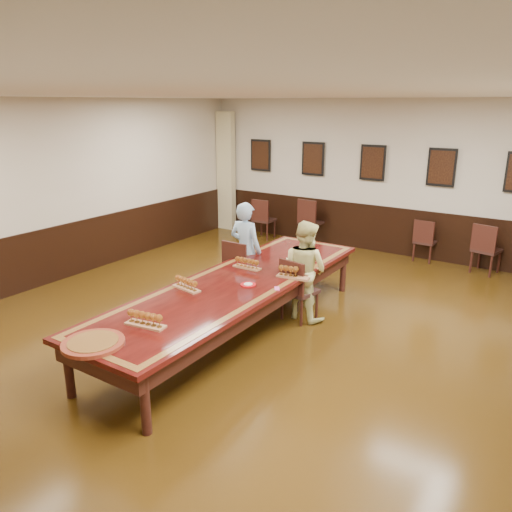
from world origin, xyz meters
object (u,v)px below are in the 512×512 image
Objects in this scene: person_man at (246,250)px; spare_chair_c at (426,240)px; spare_chair_b at (312,221)px; chair_man at (242,269)px; conference_table at (236,292)px; chair_woman at (300,289)px; person_woman at (305,270)px; spare_chair_a at (264,218)px; spare_chair_d at (487,248)px; carved_platter at (93,343)px.

spare_chair_c is at bearing -117.28° from person_man.
spare_chair_b is 1.19× the size of spare_chair_c.
chair_man is 1.32m from conference_table.
person_man is at bearing 104.30° from spare_chair_b.
spare_chair_b reaches higher than chair_man.
person_woman is at bearing -90.00° from chair_woman.
conference_table is at bearing 115.33° from spare_chair_a.
spare_chair_a is 0.99× the size of spare_chair_d.
spare_chair_b reaches higher than carved_platter.
person_man is at bearing -1.06° from person_woman.
person_man is at bearing 60.79° from spare_chair_d.
chair_man is 0.97× the size of spare_chair_b.
carved_platter reaches higher than conference_table.
chair_man is at bearing 61.63° from spare_chair_d.
person_man is 1.98× the size of carved_platter.
chair_woman is 1.18× the size of carved_platter.
spare_chair_c is (3.70, 0.30, -0.04)m from spare_chair_a.
person_woman is (-1.90, -3.71, 0.26)m from spare_chair_d.
conference_table is (-0.54, -0.99, -0.13)m from person_woman.
person_woman is (2.97, -3.55, 0.27)m from spare_chair_a.
spare_chair_d is 4.18m from person_woman.
conference_table is (-2.44, -4.70, 0.13)m from spare_chair_d.
spare_chair_a is 5.15m from conference_table.
spare_chair_c is 4.12m from person_man.
chair_man is 1.04× the size of spare_chair_d.
spare_chair_b is 2.58m from spare_chair_c.
spare_chair_b is 3.64m from person_man.
spare_chair_d is at bearing 69.85° from carved_platter.
person_man reaches higher than spare_chair_a.
chair_woman is 1.10× the size of spare_chair_c.
chair_woman is 4.32m from spare_chair_b.
person_woman is at bearing 61.64° from conference_table.
person_man is 0.32× the size of conference_table.
carved_platter is at bearing 105.73° from spare_chair_a.
spare_chair_d reaches higher than spare_chair_c.
chair_woman is at bearing 78.51° from carved_platter.
spare_chair_c is 1.18m from spare_chair_d.
carved_platter is (2.30, -6.84, 0.30)m from spare_chair_a.
spare_chair_a is 0.19× the size of conference_table.
carved_platter is at bearing 82.63° from spare_chair_d.
spare_chair_c is at bearing 78.93° from carved_platter.
chair_woman is at bearing 90.00° from person_woman.
chair_man is 4.75m from spare_chair_d.
spare_chair_b is 0.69× the size of person_woman.
chair_woman is 4.02m from spare_chair_c.
spare_chair_d is 4.68m from person_man.
spare_chair_a reaches higher than conference_table.
chair_man is 0.67× the size of person_woman.
spare_chair_a is 7.23m from carved_platter.
spare_chair_c is at bearing -174.78° from spare_chair_b.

